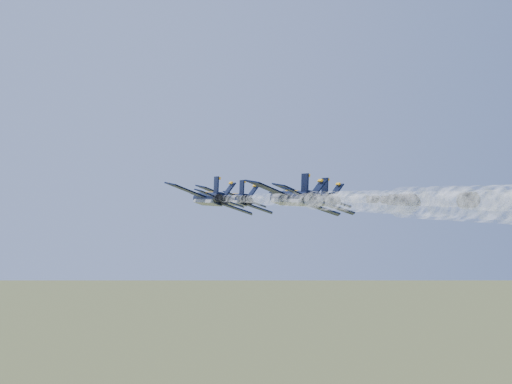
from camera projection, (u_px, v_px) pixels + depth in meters
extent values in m
cylinder|color=black|center=(234.00, 199.00, 130.76)|extent=(2.91, 14.20, 2.31)
cone|color=black|center=(222.00, 200.00, 138.85)|extent=(2.43, 2.86, 2.31)
ellipsoid|color=black|center=(230.00, 196.00, 134.30)|extent=(1.38, 2.61, 1.17)
cube|color=gray|center=(233.00, 203.00, 130.69)|extent=(2.20, 12.72, 0.99)
cube|color=black|center=(215.00, 192.00, 128.98)|extent=(6.69, 5.24, 2.26)
cube|color=#F6A70C|center=(213.00, 192.00, 130.73)|extent=(5.49, 2.34, 2.24)
cube|color=black|center=(255.00, 207.00, 130.89)|extent=(6.57, 4.86, 2.26)
cube|color=#F6A70C|center=(252.00, 206.00, 132.63)|extent=(5.61, 1.89, 2.24)
cube|color=black|center=(232.00, 194.00, 123.72)|extent=(3.12, 2.65, 1.07)
cube|color=black|center=(258.00, 204.00, 124.90)|extent=(3.07, 2.49, 1.07)
cube|color=black|center=(242.00, 188.00, 124.96)|extent=(0.35, 2.35, 2.77)
cube|color=black|center=(252.00, 192.00, 125.43)|extent=(1.92, 2.42, 2.29)
cylinder|color=black|center=(244.00, 198.00, 123.46)|extent=(1.55, 1.34, 1.50)
cylinder|color=black|center=(249.00, 200.00, 123.71)|extent=(1.55, 1.34, 1.50)
cylinder|color=black|center=(209.00, 198.00, 115.69)|extent=(2.91, 14.20, 2.31)
cone|color=black|center=(197.00, 199.00, 123.78)|extent=(2.43, 2.86, 2.31)
ellipsoid|color=black|center=(205.00, 195.00, 119.23)|extent=(1.38, 2.61, 1.17)
cube|color=gray|center=(207.00, 203.00, 115.61)|extent=(2.20, 12.72, 0.99)
cube|color=black|center=(187.00, 190.00, 113.91)|extent=(6.69, 5.24, 2.26)
cube|color=#F6A70C|center=(185.00, 190.00, 115.66)|extent=(5.49, 2.34, 2.24)
cube|color=black|center=(232.00, 207.00, 115.82)|extent=(6.57, 4.86, 2.26)
cube|color=#F6A70C|center=(230.00, 206.00, 117.56)|extent=(5.61, 1.89, 2.24)
cube|color=black|center=(205.00, 192.00, 108.65)|extent=(3.12, 2.65, 1.07)
cube|color=black|center=(235.00, 203.00, 109.83)|extent=(3.07, 2.49, 1.07)
cube|color=black|center=(216.00, 186.00, 109.88)|extent=(0.35, 2.35, 2.77)
cube|color=black|center=(228.00, 190.00, 110.36)|extent=(1.92, 2.42, 2.29)
cylinder|color=black|center=(218.00, 197.00, 108.39)|extent=(1.55, 1.34, 1.50)
cylinder|color=black|center=(224.00, 200.00, 108.64)|extent=(1.55, 1.34, 1.50)
cylinder|color=black|center=(313.00, 199.00, 120.82)|extent=(2.91, 14.20, 2.31)
cone|color=black|center=(294.00, 199.00, 128.91)|extent=(2.43, 2.86, 2.31)
ellipsoid|color=black|center=(306.00, 195.00, 124.35)|extent=(1.38, 2.61, 1.17)
cube|color=gray|center=(311.00, 203.00, 120.74)|extent=(2.20, 12.72, 0.99)
cube|color=black|center=(293.00, 191.00, 119.04)|extent=(6.69, 5.24, 2.26)
cube|color=#F6A70C|center=(290.00, 191.00, 120.79)|extent=(5.49, 2.34, 2.24)
cube|color=black|center=(335.00, 207.00, 120.95)|extent=(6.57, 4.86, 2.26)
cube|color=#F6A70C|center=(331.00, 206.00, 122.69)|extent=(5.61, 1.89, 2.24)
cube|color=black|center=(316.00, 193.00, 113.78)|extent=(3.12, 2.65, 1.07)
cube|color=black|center=(342.00, 203.00, 114.96)|extent=(3.07, 2.49, 1.07)
cube|color=black|center=(325.00, 187.00, 115.01)|extent=(0.35, 2.35, 2.77)
cube|color=black|center=(336.00, 191.00, 115.49)|extent=(1.92, 2.42, 2.29)
cylinder|color=black|center=(328.00, 198.00, 113.52)|extent=(1.55, 1.34, 1.50)
cylinder|color=black|center=(334.00, 200.00, 113.77)|extent=(1.55, 1.34, 1.50)
cylinder|color=black|center=(292.00, 198.00, 105.52)|extent=(2.91, 14.20, 2.31)
cone|color=black|center=(273.00, 198.00, 113.61)|extent=(2.43, 2.86, 2.31)
ellipsoid|color=black|center=(285.00, 194.00, 109.05)|extent=(1.38, 2.61, 1.17)
cube|color=gray|center=(290.00, 202.00, 105.44)|extent=(2.20, 12.72, 0.99)
cube|color=black|center=(270.00, 189.00, 103.74)|extent=(6.69, 5.24, 2.26)
cube|color=#F6A70C|center=(266.00, 188.00, 105.49)|extent=(5.49, 2.34, 2.24)
cube|color=black|center=(318.00, 207.00, 105.65)|extent=(6.57, 4.86, 2.26)
cube|color=#F6A70C|center=(313.00, 207.00, 107.39)|extent=(5.61, 1.89, 2.24)
cube|color=black|center=(294.00, 191.00, 98.48)|extent=(3.12, 2.65, 1.07)
cube|color=black|center=(325.00, 203.00, 99.66)|extent=(3.07, 2.49, 1.07)
cube|color=black|center=(305.00, 184.00, 99.71)|extent=(0.35, 2.35, 2.77)
cube|color=black|center=(317.00, 188.00, 100.19)|extent=(1.92, 2.42, 2.29)
cylinder|color=black|center=(308.00, 196.00, 98.22)|extent=(1.55, 1.34, 1.50)
cylinder|color=black|center=(315.00, 199.00, 98.47)|extent=(1.55, 1.34, 1.50)
cylinder|color=white|center=(264.00, 198.00, 114.74)|extent=(2.04, 19.26, 1.22)
cylinder|color=white|center=(307.00, 197.00, 97.37)|extent=(2.50, 19.28, 1.69)
cylinder|color=white|center=(369.00, 195.00, 79.99)|extent=(3.05, 19.30, 2.23)
cylinder|color=white|center=(465.00, 192.00, 62.62)|extent=(3.67, 19.33, 2.86)
cylinder|color=white|center=(239.00, 197.00, 99.67)|extent=(2.04, 19.26, 1.22)
cylinder|color=white|center=(285.00, 195.00, 82.30)|extent=(2.50, 19.28, 1.69)
cylinder|color=white|center=(355.00, 192.00, 64.92)|extent=(3.05, 19.30, 2.23)
cylinder|color=white|center=(476.00, 187.00, 47.55)|extent=(3.67, 19.33, 2.86)
cylinder|color=white|center=(357.00, 197.00, 104.80)|extent=(2.04, 19.26, 1.22)
cylinder|color=white|center=(424.00, 196.00, 87.43)|extent=(2.50, 19.28, 1.69)
cylinder|color=white|center=(340.00, 196.00, 89.50)|extent=(2.04, 19.26, 1.22)
cylinder|color=white|center=(417.00, 194.00, 72.13)|extent=(2.50, 19.28, 1.69)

